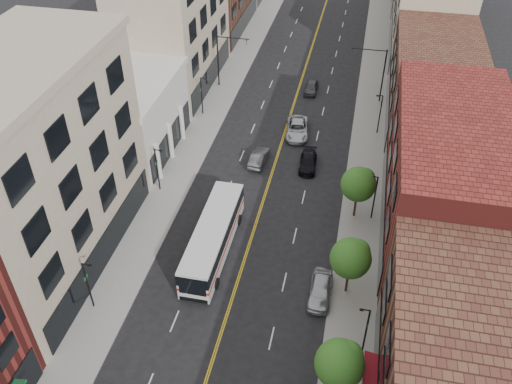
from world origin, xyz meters
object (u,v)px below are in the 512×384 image
Objects in this scene: car_parked_far at (320,290)px; car_lane_a at (308,162)px; car_lane_behind at (259,157)px; car_lane_c at (311,87)px; car_lane_b at (297,129)px; city_bus at (213,236)px.

car_parked_far is 18.68m from car_lane_a.
car_lane_behind is at bearing -179.56° from car_lane_a.
car_lane_c is at bearing -97.60° from car_lane_behind.
car_lane_b is at bearing 102.86° from car_parked_far.
car_parked_far is at bearing -82.30° from car_lane_a.
city_bus is 16.50m from car_lane_a.
car_lane_behind reaches higher than car_lane_c.
car_lane_c is (0.27, 11.11, -0.08)m from car_lane_b.
car_lane_b is (-5.70, 24.80, -0.01)m from car_parked_far.
city_bus is 2.72× the size of car_parked_far.
car_lane_behind is at bearing 116.47° from car_parked_far.
car_parked_far reaches higher than car_lane_b.
car_lane_a is at bearing -82.69° from car_lane_c.
city_bus is 14.79m from car_lane_behind.
car_lane_behind is 18.25m from car_lane_c.
city_bus is 2.24× the size of car_lane_b.
car_lane_b reaches higher than car_lane_behind.
car_lane_b reaches higher than car_lane_a.
car_parked_far is 1.02× the size of car_lane_a.
car_lane_behind is (1.19, 14.69, -1.18)m from city_bus.
car_lane_a is 6.81m from car_lane_b.
car_parked_far is 0.83× the size of car_lane_b.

